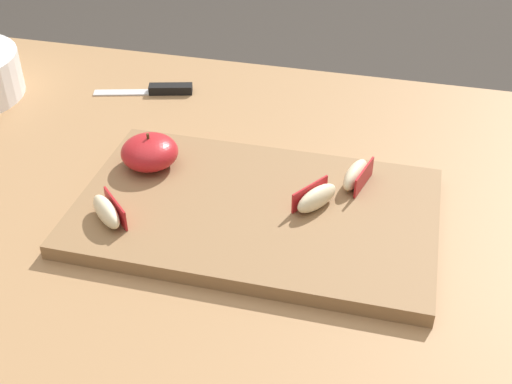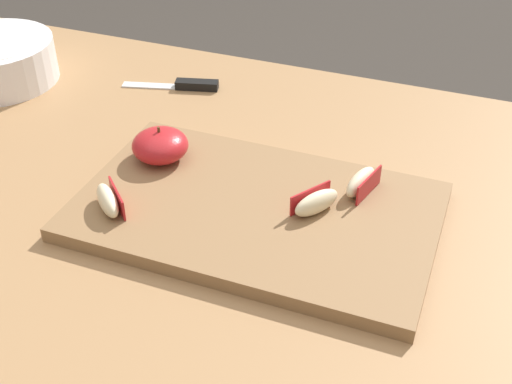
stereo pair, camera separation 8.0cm
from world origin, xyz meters
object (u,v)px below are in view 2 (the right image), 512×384
(apple_wedge_back, at_px, (109,200))
(paring_knife, at_px, (189,85))
(apple_wedge_left, at_px, (361,182))
(cutting_board, at_px, (256,211))
(apple_half_skin_up, at_px, (160,145))
(apple_wedge_middle, at_px, (316,202))

(apple_wedge_back, distance_m, paring_knife, 0.36)
(apple_wedge_left, bearing_deg, cutting_board, -146.44)
(apple_half_skin_up, distance_m, apple_wedge_back, 0.12)
(apple_wedge_middle, distance_m, paring_knife, 0.40)
(apple_wedge_back, relative_size, apple_wedge_middle, 0.94)
(apple_wedge_left, relative_size, apple_wedge_middle, 1.03)
(apple_half_skin_up, relative_size, apple_wedge_back, 1.23)
(apple_wedge_left, height_order, apple_wedge_back, same)
(apple_wedge_left, relative_size, paring_knife, 0.42)
(cutting_board, relative_size, apple_wedge_back, 7.15)
(apple_wedge_back, bearing_deg, apple_wedge_left, 28.03)
(apple_wedge_left, xyz_separation_m, paring_knife, (-0.34, 0.21, -0.03))
(apple_wedge_middle, bearing_deg, apple_wedge_back, -159.81)
(apple_half_skin_up, height_order, apple_wedge_left, apple_half_skin_up)
(cutting_board, height_order, apple_wedge_back, apple_wedge_back)
(apple_wedge_back, xyz_separation_m, paring_knife, (-0.07, 0.35, -0.03))
(apple_wedge_left, distance_m, apple_wedge_middle, 0.07)
(apple_wedge_left, bearing_deg, apple_half_skin_up, -175.23)
(cutting_board, distance_m, apple_wedge_middle, 0.08)
(apple_wedge_left, bearing_deg, paring_knife, 148.48)
(apple_half_skin_up, height_order, paring_knife, apple_half_skin_up)
(apple_wedge_middle, height_order, paring_knife, apple_wedge_middle)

